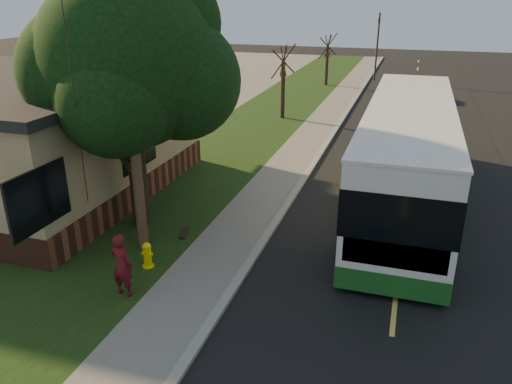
% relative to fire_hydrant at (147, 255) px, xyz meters
% --- Properties ---
extents(ground, '(120.00, 120.00, 0.00)m').
position_rel_fire_hydrant_xyz_m(ground, '(2.60, 0.00, -0.43)').
color(ground, black).
rests_on(ground, ground).
extents(road, '(8.00, 80.00, 0.01)m').
position_rel_fire_hydrant_xyz_m(road, '(6.60, 10.00, -0.43)').
color(road, black).
rests_on(road, ground).
extents(curb, '(0.25, 80.00, 0.12)m').
position_rel_fire_hydrant_xyz_m(curb, '(2.60, 10.00, -0.37)').
color(curb, gray).
rests_on(curb, ground).
extents(sidewalk, '(2.00, 80.00, 0.08)m').
position_rel_fire_hydrant_xyz_m(sidewalk, '(1.60, 10.00, -0.39)').
color(sidewalk, slate).
rests_on(sidewalk, ground).
extents(grass_verge, '(5.00, 80.00, 0.07)m').
position_rel_fire_hydrant_xyz_m(grass_verge, '(-1.90, 10.00, -0.40)').
color(grass_verge, black).
rests_on(grass_verge, ground).
extents(building_lot, '(15.00, 80.00, 0.04)m').
position_rel_fire_hydrant_xyz_m(building_lot, '(-11.90, 10.00, -0.41)').
color(building_lot, slate).
rests_on(building_lot, ground).
extents(fire_hydrant, '(0.32, 0.32, 0.74)m').
position_rel_fire_hydrant_xyz_m(fire_hydrant, '(0.00, 0.00, 0.00)').
color(fire_hydrant, yellow).
rests_on(fire_hydrant, grass_verge).
extents(utility_pole, '(2.86, 3.21, 9.07)m').
position_rel_fire_hydrant_xyz_m(utility_pole, '(-0.71, 0.99, 4.20)').
color(utility_pole, '#473321').
rests_on(utility_pole, ground).
extents(leafy_tree, '(6.30, 6.00, 7.80)m').
position_rel_fire_hydrant_xyz_m(leafy_tree, '(-1.57, 2.65, 4.73)').
color(leafy_tree, black).
rests_on(leafy_tree, grass_verge).
extents(bare_tree_near, '(1.38, 1.21, 4.31)m').
position_rel_fire_hydrant_xyz_m(bare_tree_near, '(-0.90, 18.00, 1.72)').
color(bare_tree_near, black).
rests_on(bare_tree_near, grass_verge).
extents(bare_tree_far, '(1.38, 1.21, 4.03)m').
position_rel_fire_hydrant_xyz_m(bare_tree_far, '(-0.40, 30.00, 1.57)').
color(bare_tree_far, black).
rests_on(bare_tree_far, grass_verge).
extents(traffic_signal, '(0.18, 0.22, 5.50)m').
position_rel_fire_hydrant_xyz_m(traffic_signal, '(3.10, 34.00, 2.73)').
color(traffic_signal, '#2D2D30').
rests_on(traffic_signal, ground).
extents(transit_bus, '(3.06, 13.25, 3.58)m').
position_rel_fire_hydrant_xyz_m(transit_bus, '(6.45, 6.90, 1.48)').
color(transit_bus, silver).
rests_on(transit_bus, ground).
extents(skateboarder, '(0.65, 0.47, 1.67)m').
position_rel_fire_hydrant_xyz_m(skateboarder, '(0.10, -1.37, 0.47)').
color(skateboarder, '#541018').
rests_on(skateboarder, grass_verge).
extents(skateboard_main, '(0.37, 0.75, 0.07)m').
position_rel_fire_hydrant_xyz_m(skateboard_main, '(0.10, 2.10, -0.31)').
color(skateboard_main, black).
rests_on(skateboard_main, grass_verge).
extents(dumpster, '(1.32, 1.06, 1.14)m').
position_rel_fire_hydrant_xyz_m(dumpster, '(-4.80, 3.64, 0.18)').
color(dumpster, black).
rests_on(dumpster, building_lot).
extents(distant_car, '(2.15, 4.70, 1.56)m').
position_rel_fire_hydrant_xyz_m(distant_car, '(6.44, 26.27, 0.35)').
color(distant_car, black).
rests_on(distant_car, ground).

